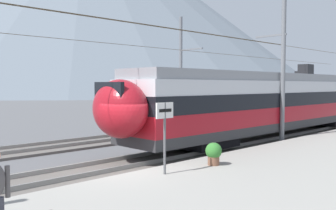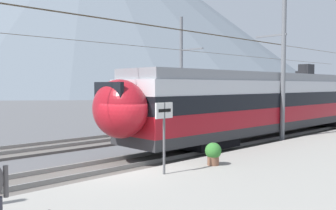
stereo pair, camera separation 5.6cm
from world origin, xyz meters
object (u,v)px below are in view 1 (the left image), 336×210
train_near_platform (274,101)px  platform_sign (165,122)px  catenary_mast_far_side (182,71)px  catenary_mast_mid (281,70)px  potted_plant_platform_edge (214,152)px  train_far_track (275,96)px

train_near_platform → platform_sign: bearing=-165.9°
catenary_mast_far_side → catenary_mast_mid: bearing=-102.1°
train_near_platform → potted_plant_platform_edge: train_near_platform is taller
train_far_track → potted_plant_platform_edge: train_far_track is taller
platform_sign → catenary_mast_far_side: bearing=42.0°
catenary_mast_far_side → potted_plant_platform_edge: (-9.70, -10.92, -3.44)m
train_near_platform → catenary_mast_far_side: 8.01m
platform_sign → potted_plant_platform_edge: platform_sign is taller
train_far_track → platform_sign: (-21.99, -8.84, -0.20)m
catenary_mast_mid → catenary_mast_far_side: size_ratio=1.00×
catenary_mast_mid → potted_plant_platform_edge: 8.55m
train_far_track → potted_plant_platform_edge: size_ratio=36.35×
train_far_track → platform_sign: train_far_track is taller
catenary_mast_far_side → potted_plant_platform_edge: 15.00m
platform_sign → potted_plant_platform_edge: 2.48m
catenary_mast_mid → train_near_platform: bearing=38.4°
catenary_mast_mid → platform_sign: (-9.89, -1.52, -1.97)m
train_near_platform → potted_plant_platform_edge: size_ratio=29.99×
catenary_mast_mid → platform_sign: 10.20m
train_far_track → catenary_mast_mid: 14.25m
train_near_platform → train_far_track: same height
train_far_track → catenary_mast_far_side: bearing=169.7°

